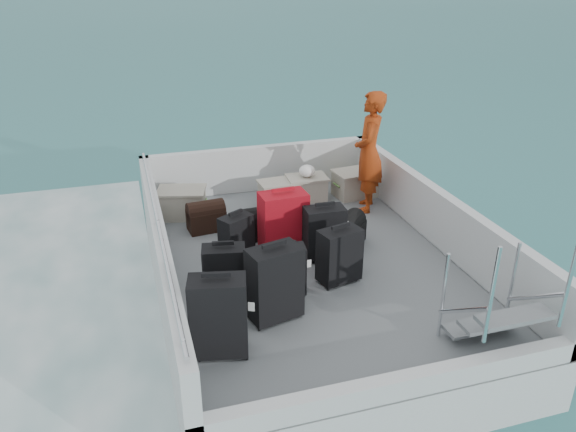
# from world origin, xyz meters

# --- Properties ---
(ground) EXTENTS (160.00, 160.00, 0.00)m
(ground) POSITION_xyz_m (0.00, 0.00, 0.00)
(ground) COLOR #1B6160
(ground) RESTS_ON ground
(ferry_hull) EXTENTS (3.60, 5.00, 0.60)m
(ferry_hull) POSITION_xyz_m (0.00, 0.00, 0.30)
(ferry_hull) COLOR silver
(ferry_hull) RESTS_ON ground
(deck) EXTENTS (3.30, 4.70, 0.02)m
(deck) POSITION_xyz_m (0.00, 0.00, 0.61)
(deck) COLOR slate
(deck) RESTS_ON ferry_hull
(deck_fittings) EXTENTS (3.60, 5.00, 0.90)m
(deck_fittings) POSITION_xyz_m (0.35, -0.32, 0.99)
(deck_fittings) COLOR #BABFBF
(deck_fittings) RESTS_ON deck
(suitcase_0) EXTENTS (0.56, 0.39, 0.79)m
(suitcase_0) POSITION_xyz_m (-1.35, -1.45, 1.01)
(suitcase_0) COLOR black
(suitcase_0) RESTS_ON deck
(suitcase_1) EXTENTS (0.48, 0.33, 0.66)m
(suitcase_1) POSITION_xyz_m (-1.14, -0.64, 0.95)
(suitcase_1) COLOR black
(suitcase_1) RESTS_ON deck
(suitcase_2) EXTENTS (0.46, 0.39, 0.57)m
(suitcase_2) POSITION_xyz_m (-0.82, 0.28, 0.90)
(suitcase_2) COLOR black
(suitcase_2) RESTS_ON deck
(suitcase_3) EXTENTS (0.58, 0.42, 0.79)m
(suitcase_3) POSITION_xyz_m (-0.71, -1.05, 1.01)
(suitcase_3) COLOR black
(suitcase_3) RESTS_ON deck
(suitcase_4) EXTENTS (0.41, 0.28, 0.58)m
(suitcase_4) POSITION_xyz_m (-0.47, -0.66, 0.91)
(suitcase_4) COLOR black
(suitcase_4) RESTS_ON deck
(suitcase_5) EXTENTS (0.58, 0.37, 0.78)m
(suitcase_5) POSITION_xyz_m (-0.22, 0.31, 1.01)
(suitcase_5) COLOR #B80E1C
(suitcase_5) RESTS_ON deck
(suitcase_6) EXTENTS (0.52, 0.38, 0.64)m
(suitcase_6) POSITION_xyz_m (0.17, -0.57, 0.94)
(suitcase_6) COLOR black
(suitcase_6) RESTS_ON deck
(suitcase_7) EXTENTS (0.49, 0.29, 0.66)m
(suitcase_7) POSITION_xyz_m (0.19, -0.01, 0.95)
(suitcase_7) COLOR black
(suitcase_7) RESTS_ON deck
(suitcase_8) EXTENTS (0.82, 0.65, 0.29)m
(suitcase_8) POSITION_xyz_m (0.19, 0.64, 0.76)
(suitcase_8) COLOR #B80E1C
(suitcase_8) RESTS_ON deck
(duffel_0) EXTENTS (0.52, 0.35, 0.32)m
(duffel_0) POSITION_xyz_m (-1.04, 1.19, 0.78)
(duffel_0) COLOR black
(duffel_0) RESTS_ON deck
(duffel_1) EXTENTS (0.51, 0.33, 0.32)m
(duffel_1) POSITION_xyz_m (-0.40, 0.77, 0.78)
(duffel_1) COLOR black
(duffel_1) RESTS_ON deck
(duffel_2) EXTENTS (0.57, 0.58, 0.32)m
(duffel_2) POSITION_xyz_m (0.61, 0.23, 0.78)
(duffel_2) COLOR black
(duffel_2) RESTS_ON deck
(crate_0) EXTENTS (0.72, 0.58, 0.38)m
(crate_0) POSITION_xyz_m (-1.30, 1.72, 0.81)
(crate_0) COLOR #A9A393
(crate_0) RESTS_ON deck
(crate_1) EXTENTS (0.55, 0.39, 0.32)m
(crate_1) POSITION_xyz_m (0.13, 1.78, 0.78)
(crate_1) COLOR #A9A393
(crate_1) RESTS_ON deck
(crate_2) EXTENTS (0.58, 0.42, 0.34)m
(crate_2) POSITION_xyz_m (0.59, 1.81, 0.79)
(crate_2) COLOR #A9A393
(crate_2) RESTS_ON deck
(crate_3) EXTENTS (0.66, 0.49, 0.37)m
(crate_3) POSITION_xyz_m (1.34, 1.73, 0.81)
(crate_3) COLOR #A9A393
(crate_3) RESTS_ON deck
(yellow_bag) EXTENTS (0.28, 0.26, 0.22)m
(yellow_bag) POSITION_xyz_m (1.31, 2.00, 0.73)
(yellow_bag) COLOR yellow
(yellow_bag) RESTS_ON deck
(white_bag) EXTENTS (0.24, 0.24, 0.18)m
(white_bag) POSITION_xyz_m (0.59, 1.81, 1.05)
(white_bag) COLOR white
(white_bag) RESTS_ON crate_2
(passenger) EXTENTS (0.66, 0.75, 1.72)m
(passenger) POSITION_xyz_m (1.30, 1.22, 1.48)
(passenger) COLOR #D74614
(passenger) RESTS_ON deck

